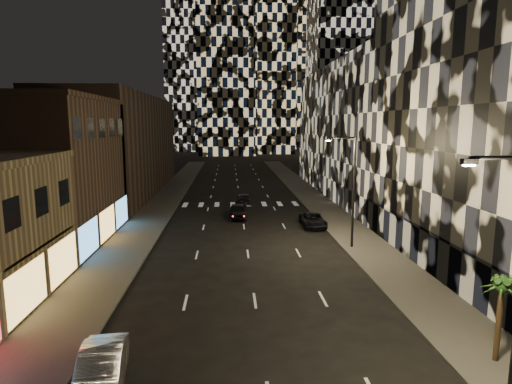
{
  "coord_description": "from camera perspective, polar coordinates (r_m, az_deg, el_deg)",
  "views": [
    {
      "loc": [
        -1.42,
        -3.43,
        10.15
      ],
      "look_at": [
        0.22,
        22.38,
        6.0
      ],
      "focal_mm": 30.0,
      "sensor_mm": 36.0,
      "label": 1
    }
  ],
  "objects": [
    {
      "name": "sidewalk_left",
      "position": [
        55.04,
        -12.54,
        -1.65
      ],
      "size": [
        4.0,
        120.0,
        0.15
      ],
      "primitive_type": "cube",
      "color": "#47443F",
      "rests_on": "ground"
    },
    {
      "name": "sidewalk_right",
      "position": [
        55.56,
        8.3,
        -1.43
      ],
      "size": [
        4.0,
        120.0,
        0.15
      ],
      "primitive_type": "cube",
      "color": "#47443F",
      "rests_on": "ground"
    },
    {
      "name": "curb_left",
      "position": [
        54.75,
        -10.37,
        -1.63
      ],
      "size": [
        0.2,
        120.0,
        0.15
      ],
      "primitive_type": "cube",
      "color": "#4C4C47",
      "rests_on": "ground"
    },
    {
      "name": "curb_right",
      "position": [
        55.16,
        6.16,
        -1.46
      ],
      "size": [
        0.2,
        120.0,
        0.15
      ],
      "primitive_type": "cube",
      "color": "#4C4C47",
      "rests_on": "ground"
    },
    {
      "name": "retail_brown",
      "position": [
        40.3,
        -26.38,
        2.26
      ],
      "size": [
        10.0,
        15.0,
        12.0
      ],
      "primitive_type": "cube",
      "color": "#493529",
      "rests_on": "ground"
    },
    {
      "name": "retail_filler_left",
      "position": [
        65.39,
        -17.51,
        5.94
      ],
      "size": [
        10.0,
        40.0,
        14.0
      ],
      "primitive_type": "cube",
      "color": "#493529",
      "rests_on": "ground"
    },
    {
      "name": "midrise_base",
      "position": [
        32.29,
        21.84,
        -7.09
      ],
      "size": [
        0.6,
        25.0,
        3.0
      ],
      "primitive_type": "cube",
      "color": "#383838",
      "rests_on": "ground"
    },
    {
      "name": "midrise_filler_right",
      "position": [
        64.12,
        16.04,
        7.74
      ],
      "size": [
        16.0,
        40.0,
        18.0
      ],
      "primitive_type": "cube",
      "color": "#232326",
      "rests_on": "ground"
    },
    {
      "name": "tower_center_low",
      "position": [
        148.21,
        -4.08,
        23.7
      ],
      "size": [
        18.0,
        18.0,
        95.0
      ],
      "primitive_type": "cube",
      "color": "black",
      "rests_on": "ground"
    },
    {
      "name": "streetlight_far",
      "position": [
        35.16,
        12.55,
        1.06
      ],
      "size": [
        2.55,
        0.25,
        9.0
      ],
      "color": "black",
      "rests_on": "sidewalk_right"
    },
    {
      "name": "car_silver_parked",
      "position": [
        18.81,
        -19.94,
        -21.38
      ],
      "size": [
        2.21,
        4.84,
        1.54
      ],
      "primitive_type": "imported",
      "rotation": [
        0.0,
        0.0,
        0.13
      ],
      "color": "#AAAAB0",
      "rests_on": "ground"
    },
    {
      "name": "car_dark_midlane",
      "position": [
        46.33,
        -2.42,
        -2.58
      ],
      "size": [
        1.85,
        4.51,
        1.53
      ],
      "primitive_type": "imported",
      "rotation": [
        0.0,
        0.0,
        0.01
      ],
      "color": "black",
      "rests_on": "ground"
    },
    {
      "name": "car_dark_oncoming",
      "position": [
        54.57,
        -1.56,
        -0.91
      ],
      "size": [
        2.03,
        4.56,
        1.3
      ],
      "primitive_type": "imported",
      "rotation": [
        0.0,
        0.0,
        3.09
      ],
      "color": "black",
      "rests_on": "ground"
    },
    {
      "name": "car_dark_rightlane",
      "position": [
        42.9,
        7.61,
        -3.73
      ],
      "size": [
        2.3,
        4.87,
        1.35
      ],
      "primitive_type": "imported",
      "rotation": [
        0.0,
        0.0,
        -0.01
      ],
      "color": "black",
      "rests_on": "ground"
    },
    {
      "name": "palm_tree",
      "position": [
        20.96,
        29.94,
        -11.42
      ],
      "size": [
        1.87,
        1.91,
        3.74
      ],
      "color": "#47331E",
      "rests_on": "sidewalk_right"
    }
  ]
}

